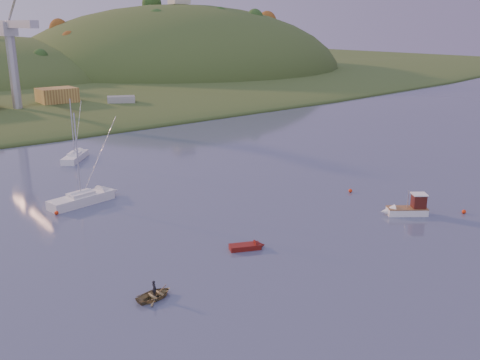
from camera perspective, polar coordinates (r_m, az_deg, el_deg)
hill_right at (r=244.88m, az=-6.27°, el=11.11°), size 150.00×130.00×60.00m
wharf at (r=140.76m, az=-21.59°, el=6.70°), size 42.00×16.00×2.40m
shed_east at (r=144.68m, az=-18.92°, el=8.48°), size 9.00×7.00×4.00m
dock_crane at (r=134.98m, az=-23.07°, el=13.03°), size 3.20×28.00×20.30m
fishing_boat at (r=66.99m, az=17.11°, el=-2.93°), size 5.42×4.69×3.51m
sailboat_near at (r=93.67m, az=-17.20°, el=2.42°), size 6.56×7.09×10.32m
sailboat_far at (r=70.71m, az=-16.58°, el=-1.90°), size 8.73×3.99×11.67m
canoe at (r=46.11m, az=-9.11°, el=-12.01°), size 3.42×2.59×0.67m
paddler at (r=45.94m, az=-9.13°, el=-11.61°), size 0.38×0.53×1.39m
red_tender at (r=54.90m, az=1.26°, el=-7.06°), size 3.89×2.66×1.26m
work_vessel at (r=142.31m, az=-12.52°, el=7.66°), size 17.01×11.96×4.14m
buoy_0 at (r=70.01m, az=22.77°, el=-3.13°), size 0.50×0.50×0.50m
buoy_1 at (r=74.09m, az=11.69°, el=-1.12°), size 0.50×0.50×0.50m
buoy_3 at (r=67.89m, az=-18.99°, el=-3.32°), size 0.50×0.50×0.50m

